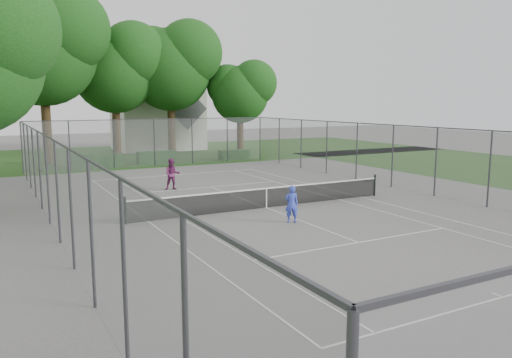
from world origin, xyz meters
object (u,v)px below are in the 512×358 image
tennis_net (266,197)px  house (157,109)px  woman_player (172,174)px  girl_player (292,204)px

tennis_net → house: 30.41m
house → woman_player: (-6.50, -23.31, -3.24)m
girl_player → tennis_net: bearing=-75.0°
girl_player → woman_player: size_ratio=0.87×
house → girl_player: bearing=-98.3°
tennis_net → girl_player: 2.88m
tennis_net → girl_player: size_ratio=8.59×
girl_player → woman_player: (-1.74, 9.42, 0.11)m
house → woman_player: 24.41m
house → girl_player: (-4.75, -32.73, -3.35)m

